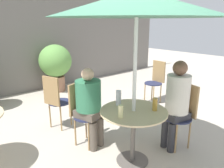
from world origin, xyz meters
name	(u,v)px	position (x,y,z in m)	size (l,w,h in m)	color
ground_plane	(125,168)	(0.00, 0.00, 0.00)	(20.00, 20.00, 0.00)	#B2A899
storefront_wall	(10,32)	(0.00, 3.82, 1.50)	(10.00, 0.06, 3.00)	slate
cafe_table_near	(133,122)	(0.18, 0.04, 0.55)	(0.82, 0.82, 0.70)	#514C47
bistro_chair_0	(183,110)	(0.99, -0.16, 0.55)	(0.41, 0.39, 0.92)	#232847
bistro_chair_1	(82,108)	(-0.05, 0.84, 0.55)	(0.39, 0.41, 0.92)	#232847
bistro_chair_2	(156,78)	(2.14, 1.21, 0.55)	(0.38, 0.38, 0.92)	#232847
bistro_chair_3	(55,98)	(-0.12, 1.50, 0.55)	(0.41, 0.40, 0.92)	#232847
seated_person_0	(177,98)	(0.85, -0.12, 0.75)	(0.36, 0.33, 1.26)	#2D2D33
seated_person_1	(89,101)	(-0.01, 0.70, 0.68)	(0.38, 0.40, 1.15)	brown
beer_glass_0	(119,98)	(0.16, 0.30, 0.80)	(0.07, 0.07, 0.20)	silver
beer_glass_1	(121,111)	(-0.07, 0.01, 0.78)	(0.06, 0.06, 0.15)	beige
beer_glass_2	(155,104)	(0.38, -0.12, 0.78)	(0.06, 0.06, 0.16)	#B28433
potted_plant_1	(56,63)	(0.87, 3.39, 0.72)	(0.81, 0.81, 1.19)	#93664C
umbrella	(137,4)	(0.18, 0.04, 1.92)	(1.90, 1.90, 2.07)	silver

